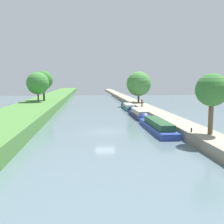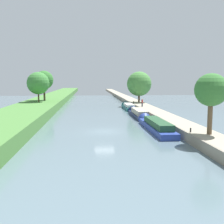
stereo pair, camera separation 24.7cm
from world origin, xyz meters
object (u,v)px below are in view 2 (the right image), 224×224
Objects in this scene: narrowboat_blue at (155,125)px; narrowboat_navy at (138,113)px; mooring_bollard_far at (134,102)px; narrowboat_teal at (128,107)px; mooring_bollard_near at (191,130)px; person_walking at (142,103)px.

narrowboat_blue is 1.15× the size of narrowboat_navy.
narrowboat_navy is (0.09, 13.06, -0.04)m from narrowboat_blue.
narrowboat_navy is at bearing -96.71° from mooring_bollard_far.
mooring_bollard_near reaches higher than narrowboat_teal.
mooring_bollard_near is at bearing -90.45° from person_walking.
narrowboat_blue is 29.77m from mooring_bollard_far.
person_walking is at bearing -69.09° from narrowboat_teal.
mooring_bollard_near is at bearing -90.00° from mooring_bollard_far.
narrowboat_teal is 23.01× the size of mooring_bollard_far.
mooring_bollard_far is at bearing 86.05° from narrowboat_blue.
person_walking is 3.69× the size of mooring_bollard_near.
person_walking reaches higher than narrowboat_blue.
narrowboat_navy is at bearing 95.50° from mooring_bollard_near.
person_walking reaches higher than mooring_bollard_near.
person_walking reaches higher than mooring_bollard_far.
mooring_bollard_far is at bearing 64.82° from narrowboat_teal.
person_walking is at bearing -88.70° from mooring_bollard_far.
person_walking reaches higher than narrowboat_teal.
mooring_bollard_near is at bearing -74.26° from narrowboat_blue.
narrowboat_teal is (0.16, 25.67, -0.09)m from narrowboat_blue.
person_walking is at bearing 83.59° from narrowboat_blue.
person_walking is (2.10, -5.51, 1.38)m from narrowboat_teal.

